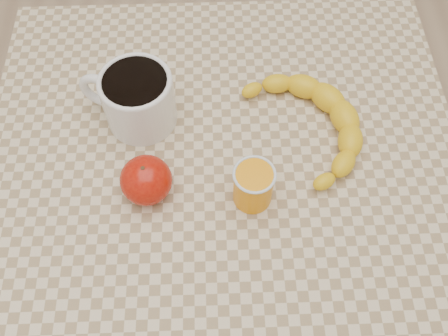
{
  "coord_description": "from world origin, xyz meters",
  "views": [
    {
      "loc": [
        -0.01,
        -0.4,
        1.46
      ],
      "look_at": [
        0.0,
        0.0,
        0.77
      ],
      "focal_mm": 40.0,
      "sensor_mm": 36.0,
      "label": 1
    }
  ],
  "objects_px": {
    "table": "(224,198)",
    "coffee_mug": "(136,97)",
    "banana": "(310,124)",
    "orange_juice_glass": "(253,185)",
    "apple": "(146,180)"
  },
  "relations": [
    {
      "from": "orange_juice_glass",
      "to": "apple",
      "type": "xyz_separation_m",
      "value": [
        -0.16,
        0.02,
        -0.0
      ]
    },
    {
      "from": "table",
      "to": "coffee_mug",
      "type": "distance_m",
      "value": 0.23
    },
    {
      "from": "table",
      "to": "coffee_mug",
      "type": "height_order",
      "value": "coffee_mug"
    },
    {
      "from": "orange_juice_glass",
      "to": "apple",
      "type": "relative_size",
      "value": 0.92
    },
    {
      "from": "coffee_mug",
      "to": "apple",
      "type": "relative_size",
      "value": 2.18
    },
    {
      "from": "coffee_mug",
      "to": "banana",
      "type": "distance_m",
      "value": 0.29
    },
    {
      "from": "table",
      "to": "coffee_mug",
      "type": "relative_size",
      "value": 4.46
    },
    {
      "from": "apple",
      "to": "table",
      "type": "bearing_deg",
      "value": 12.69
    },
    {
      "from": "table",
      "to": "apple",
      "type": "relative_size",
      "value": 9.7
    },
    {
      "from": "coffee_mug",
      "to": "banana",
      "type": "relative_size",
      "value": 0.54
    },
    {
      "from": "coffee_mug",
      "to": "apple",
      "type": "bearing_deg",
      "value": -82.23
    },
    {
      "from": "coffee_mug",
      "to": "banana",
      "type": "bearing_deg",
      "value": -7.83
    },
    {
      "from": "orange_juice_glass",
      "to": "table",
      "type": "bearing_deg",
      "value": 135.02
    },
    {
      "from": "orange_juice_glass",
      "to": "apple",
      "type": "distance_m",
      "value": 0.16
    },
    {
      "from": "coffee_mug",
      "to": "orange_juice_glass",
      "type": "height_order",
      "value": "coffee_mug"
    }
  ]
}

